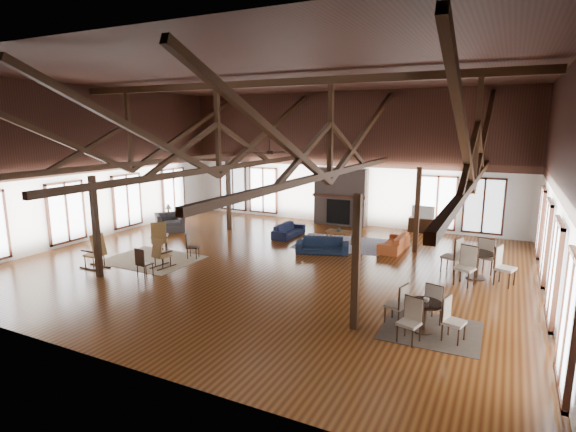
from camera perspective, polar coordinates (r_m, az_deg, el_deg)
The scene contains 31 objects.
floor at distance 14.98m, azimuth -2.10°, elevation -5.97°, with size 16.00×16.00×0.00m, color brown.
ceiling at distance 14.39m, azimuth -2.28°, elevation 17.50°, with size 16.00×14.00×0.02m, color black.
wall_back at distance 20.77m, azimuth 7.14°, elevation 7.23°, with size 16.00×0.02×6.00m, color white.
wall_front at distance 8.93m, azimuth -24.15°, elevation 0.99°, with size 16.00×0.02×6.00m, color white.
wall_left at distance 19.50m, azimuth -23.45°, elevation 6.13°, with size 0.02×14.00×6.00m, color white.
wall_right at distance 12.70m, azimuth 31.48°, elevation 3.10°, with size 0.02×14.00×6.00m, color white.
roof_truss at distance 14.31m, azimuth -2.22°, elevation 9.63°, with size 15.60×14.07×3.14m.
post_grid at distance 14.60m, azimuth -2.14°, elevation -0.24°, with size 8.16×7.16×3.05m.
fireplace at distance 20.66m, azimuth 6.72°, elevation 2.44°, with size 2.50×0.69×2.60m.
ceiling_fan at distance 13.21m, azimuth -2.38°, elevation 8.20°, with size 1.60×1.60×0.75m.
sofa_navy_front at distance 16.11m, azimuth 4.39°, elevation -3.74°, with size 1.87×0.73×0.54m, color black.
sofa_navy_left at distance 18.43m, azimuth 0.08°, elevation -1.82°, with size 0.70×1.79×0.52m, color #131934.
sofa_orange at distance 16.89m, azimuth 13.30°, elevation -3.29°, with size 0.75×1.91×0.56m, color #A64820.
coffee_table at distance 17.55m, azimuth 6.77°, elevation -2.12°, with size 1.19×0.61×0.45m.
vase at distance 17.46m, azimuth 6.50°, elevation -1.66°, with size 0.19×0.19×0.20m, color #B2B2B2.
armchair at distance 20.04m, azimuth -14.76°, elevation -0.77°, with size 1.18×1.03×0.77m, color #37373A.
side_table_lamp at distance 20.64m, azimuth -14.91°, elevation -0.33°, with size 0.44×0.44×1.11m.
rocking_chair_a at distance 16.44m, azimuth -16.02°, elevation -2.84°, with size 0.93×1.02×1.18m.
rocking_chair_b at distance 14.89m, azimuth -15.93°, elevation -4.67°, with size 0.51×0.81×0.98m.
rocking_chair_c at distance 15.49m, azimuth -23.17°, elevation -4.25°, with size 0.88×0.50×1.14m.
side_chair_a at distance 15.71m, azimuth -12.29°, elevation -3.46°, with size 0.48×0.48×0.88m.
side_chair_b at distance 14.08m, azimuth -18.03°, elevation -5.41°, with size 0.43×0.43×0.92m.
cafe_table_near at distance 10.48m, azimuth 16.86°, elevation -11.50°, with size 1.84×1.84×0.94m.
cafe_table_far at distance 14.45m, azimuth 22.89°, elevation -5.22°, with size 2.17×2.17×1.11m.
cup_near at distance 10.42m, azimuth 17.15°, elevation -10.14°, with size 0.13×0.13×0.10m, color #B2B2B2.
cup_far at distance 14.40m, azimuth 22.80°, elevation -4.05°, with size 0.12×0.12×0.10m, color #B2B2B2.
tv_console at distance 20.00m, azimuth 16.84°, elevation -1.13°, with size 1.23×0.46×0.62m, color black.
television at distance 19.89m, azimuth 16.84°, elevation 0.51°, with size 0.94×0.12×0.54m, color #B2B2B2.
rug_tan at distance 16.01m, azimuth -16.88°, elevation -5.30°, with size 2.99×2.35×0.01m, color tan.
rug_navy at distance 17.50m, azimuth 6.75°, elevation -3.48°, with size 3.31×2.49×0.01m, color #1B1D4D.
rug_dark at distance 10.76m, azimuth 17.72°, elevation -13.65°, with size 2.08×1.89×0.01m, color black.
Camera 1 is at (6.84, -12.56, 4.45)m, focal length 28.00 mm.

